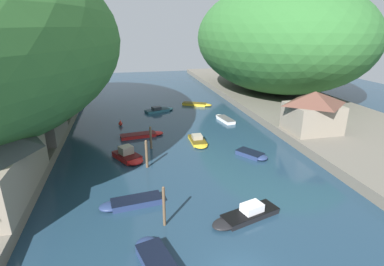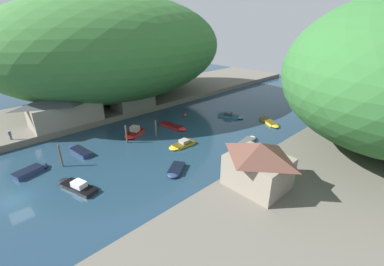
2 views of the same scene
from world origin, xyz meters
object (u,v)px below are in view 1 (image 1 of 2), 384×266
object	(u,v)px
right_bank_cottage	(313,111)
boat_cabin_cruiser	(154,256)
boat_white_cruiser	(143,135)
boat_small_dinghy	(198,141)
boat_far_upstream	(224,119)
boat_near_quay	(253,155)
person_by_boathouse	(30,168)
channel_buoy_near	(120,123)
boat_open_rowboat	(129,203)
boat_yellow_tender	(160,110)
boat_moored_right	(129,156)
boat_navy_launch	(245,215)
boat_mid_channel	(198,104)
boathouse_shed	(38,118)

from	to	relation	value
right_bank_cottage	boat_cabin_cruiser	world-z (taller)	right_bank_cottage
boat_white_cruiser	boat_small_dinghy	bearing A→B (deg)	51.51
right_bank_cottage	boat_far_upstream	bearing A→B (deg)	128.93
boat_near_quay	person_by_boathouse	world-z (taller)	person_by_boathouse
boat_far_upstream	channel_buoy_near	xyz separation A→B (m)	(-17.62, 0.90, 0.10)
boat_white_cruiser	boat_open_rowboat	bearing A→B (deg)	-15.45
boat_white_cruiser	channel_buoy_near	bearing A→B (deg)	-158.09
boat_small_dinghy	boat_open_rowboat	distance (m)	16.93
boat_yellow_tender	boat_small_dinghy	bearing A→B (deg)	-9.30
boat_moored_right	boat_navy_launch	bearing A→B (deg)	94.28
boat_navy_launch	boat_near_quay	bearing A→B (deg)	-43.44
boat_navy_launch	boat_white_cruiser	bearing A→B (deg)	0.71
boat_near_quay	boat_moored_right	xyz separation A→B (m)	(-15.29, 2.57, 0.21)
boat_yellow_tender	boat_white_cruiser	size ratio (longest dim) A/B	0.91
boat_near_quay	person_by_boathouse	bearing A→B (deg)	-28.07
boat_navy_launch	person_by_boathouse	distance (m)	21.36
boat_moored_right	person_by_boathouse	distance (m)	10.86
boat_small_dinghy	boat_cabin_cruiser	xyz separation A→B (m)	(-8.39, -20.96, 0.05)
boat_cabin_cruiser	person_by_boathouse	xyz separation A→B (m)	(-10.90, 12.74, 1.83)
boat_moored_right	right_bank_cottage	bearing A→B (deg)	154.81
boat_small_dinghy	boat_white_cruiser	bearing A→B (deg)	-30.66
right_bank_cottage	boat_near_quay	distance (m)	12.03
boat_small_dinghy	boat_open_rowboat	world-z (taller)	boat_small_dinghy
boat_yellow_tender	channel_buoy_near	size ratio (longest dim) A/B	6.13
right_bank_cottage	boat_navy_launch	world-z (taller)	right_bank_cottage
boat_open_rowboat	person_by_boathouse	world-z (taller)	person_by_boathouse
boat_small_dinghy	channel_buoy_near	bearing A→B (deg)	-43.76
right_bank_cottage	channel_buoy_near	world-z (taller)	right_bank_cottage
boat_mid_channel	channel_buoy_near	xyz separation A→B (m)	(-15.62, -9.98, 0.12)
boat_far_upstream	boat_moored_right	bearing A→B (deg)	-150.19
right_bank_cottage	boat_open_rowboat	size ratio (longest dim) A/B	1.27
boat_near_quay	person_by_boathouse	distance (m)	25.09
boat_moored_right	person_by_boathouse	size ratio (longest dim) A/B	3.07
boat_yellow_tender	boat_white_cruiser	bearing A→B (deg)	-36.83
boat_small_dinghy	boat_near_quay	distance (m)	8.31
boathouse_shed	boat_cabin_cruiser	xyz separation A→B (m)	(12.65, -24.58, -3.68)
boathouse_shed	boat_yellow_tender	world-z (taller)	boathouse_shed
boat_cabin_cruiser	boathouse_shed	bearing A→B (deg)	101.58
right_bank_cottage	boat_cabin_cruiser	bearing A→B (deg)	-142.37
boat_small_dinghy	channel_buoy_near	distance (m)	14.85
boat_small_dinghy	boat_mid_channel	bearing A→B (deg)	-103.25
boat_navy_launch	boat_mid_channel	distance (m)	38.64
right_bank_cottage	boat_far_upstream	xyz separation A→B (m)	(-9.24, 11.44, -3.93)
boathouse_shed	boat_far_upstream	bearing A→B (deg)	11.79
boat_open_rowboat	person_by_boathouse	bearing A→B (deg)	52.72
channel_buoy_near	boat_white_cruiser	bearing A→B (deg)	-60.81
boat_far_upstream	boat_open_rowboat	bearing A→B (deg)	-134.26
boathouse_shed	boat_small_dinghy	size ratio (longest dim) A/B	1.85
boat_yellow_tender	boat_mid_channel	bearing A→B (deg)	88.70
boathouse_shed	boat_near_quay	distance (m)	28.64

